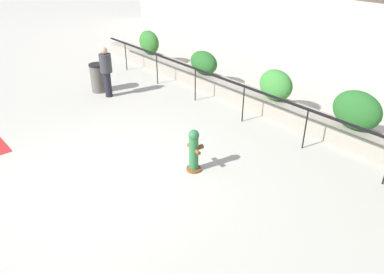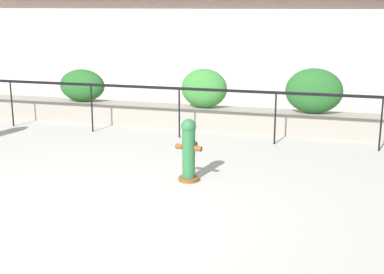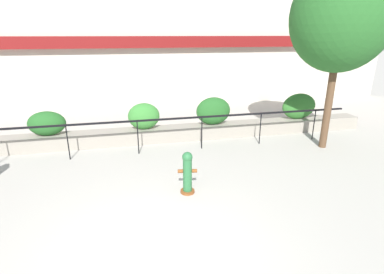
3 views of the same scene
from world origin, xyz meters
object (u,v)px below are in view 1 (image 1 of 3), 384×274
Objects in this scene: hedge_bush_3 at (357,110)px; hedge_bush_0 at (149,42)px; trash_bin at (98,78)px; hedge_bush_1 at (204,63)px; pedestrian at (106,69)px; hedge_bush_2 at (276,85)px; fire_hydrant at (194,150)px.

hedge_bush_0 is at bearing 180.00° from hedge_bush_3.
hedge_bush_0 is 1.10× the size of trash_bin.
pedestrian reaches higher than hedge_bush_1.
hedge_bush_3 is (2.58, 0.00, 0.05)m from hedge_bush_2.
hedge_bush_3 is 8.53m from trash_bin.
trash_bin is (-0.65, -0.01, -0.48)m from pedestrian.
hedge_bush_0 is at bearing 151.67° from fire_hydrant.
hedge_bush_1 is 3.45m from pedestrian.
hedge_bush_1 is at bearing 180.00° from hedge_bush_3.
hedge_bush_1 is at bearing 64.89° from pedestrian.
trash_bin is (-5.34, -3.14, -0.46)m from hedge_bush_2.
trash_bin is at bearing -158.36° from hedge_bush_3.
hedge_bush_1 is at bearing 0.00° from hedge_bush_0.
hedge_bush_2 is at bearing 180.00° from hedge_bush_3.
fire_hydrant is 0.62× the size of pedestrian.
hedge_bush_2 is at bearing 33.70° from pedestrian.
hedge_bush_1 is 5.80m from hedge_bush_3.
hedge_bush_0 is 1.03× the size of fire_hydrant.
hedge_bush_1 is at bearing 56.02° from trash_bin.
hedge_bush_1 is at bearing 180.00° from hedge_bush_2.
hedge_bush_0 is 0.92× the size of hedge_bush_1.
hedge_bush_0 reaches higher than hedge_bush_2.
hedge_bush_0 is at bearing 180.00° from hedge_bush_1.
hedge_bush_1 is 5.61m from fire_hydrant.
hedge_bush_2 is 0.65× the size of pedestrian.
hedge_bush_3 is at bearing 21.64° from trash_bin.
hedge_bush_3 is 7.91m from pedestrian.
hedge_bush_2 is at bearing 100.60° from fire_hydrant.
hedge_bush_0 is at bearing 180.00° from hedge_bush_2.
hedge_bush_2 is at bearing 0.00° from hedge_bush_0.
trash_bin is (-2.12, -3.14, -0.40)m from hedge_bush_1.
pedestrian is (-1.46, -3.12, 0.07)m from hedge_bush_1.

